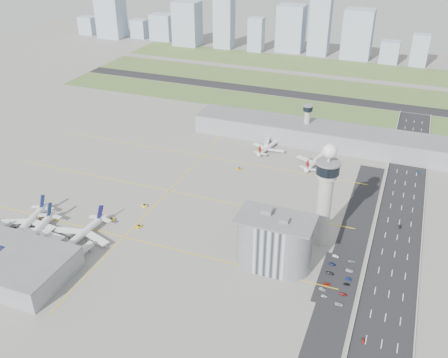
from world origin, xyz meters
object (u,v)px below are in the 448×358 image
(tug_4, at_px, (239,169))
(car_lot_10, at_px, (349,271))
(tug_1, at_px, (111,219))
(car_lot_11, at_px, (352,261))
(tug_2, at_px, (139,226))
(tug_3, at_px, (145,206))
(jet_bridge_near_1, at_px, (31,246))
(car_lot_4, at_px, (332,264))
(secondary_tower, at_px, (307,120))
(jet_bridge_far_1, at_px, (327,150))
(car_lot_3, at_px, (330,273))
(car_hw_1, at_px, (400,226))
(car_lot_7, at_px, (344,294))
(car_lot_9, at_px, (349,279))
(jet_bridge_far_0, at_px, (268,140))
(car_lot_5, at_px, (336,256))
(car_lot_1, at_px, (322,289))
(airplane_near_c, at_px, (80,231))
(car_lot_0, at_px, (324,296))
(car_lot_2, at_px, (327,284))
(car_hw_4, at_px, (403,139))
(jet_bridge_near_2, at_px, (74,258))
(car_lot_8, at_px, (347,284))
(car_hw_0, at_px, (363,341))
(airplane_far_a, at_px, (269,145))
(tug_5, at_px, (327,180))
(tug_0, at_px, (44,218))
(car_hw_2, at_px, (418,172))
(car_lot_6, at_px, (339,304))
(admin_building, at_px, (275,242))
(airplane_near_b, at_px, (33,230))
(airplane_near_a, at_px, (26,220))
(control_tower, at_px, (325,192))
(airplane_far_b, at_px, (316,158))

(tug_4, bearing_deg, car_lot_10, 175.07)
(tug_1, bearing_deg, car_lot_11, 47.53)
(tug_2, xyz_separation_m, tug_3, (-8.89, 22.89, 0.06))
(jet_bridge_near_1, height_order, car_lot_4, jet_bridge_near_1)
(secondary_tower, bearing_deg, jet_bridge_far_1, -39.29)
(car_lot_3, distance_m, car_hw_1, 69.06)
(car_lot_7, height_order, car_hw_1, car_hw_1)
(car_lot_9, relative_size, car_lot_10, 0.85)
(jet_bridge_far_0, height_order, tug_2, jet_bridge_far_0)
(car_lot_5, bearing_deg, secondary_tower, 27.98)
(car_lot_1, xyz_separation_m, car_lot_3, (1.26, 14.51, 0.01))
(airplane_near_c, relative_size, car_lot_4, 11.86)
(car_lot_0, relative_size, car_lot_2, 0.84)
(car_hw_4, bearing_deg, jet_bridge_near_2, -121.92)
(car_hw_1, bearing_deg, tug_3, -163.21)
(car_lot_8, xyz_separation_m, car_hw_0, (13.59, -36.94, -0.00))
(tug_2, height_order, car_lot_7, tug_2)
(airplane_far_a, bearing_deg, car_lot_1, -142.09)
(car_lot_10, bearing_deg, tug_4, 54.38)
(car_lot_8, bearing_deg, jet_bridge_near_2, 93.94)
(tug_5, distance_m, car_lot_9, 109.22)
(tug_5, height_order, car_lot_1, tug_5)
(tug_0, height_order, car_lot_10, tug_0)
(tug_2, distance_m, tug_3, 24.56)
(airplane_near_c, relative_size, car_hw_2, 10.33)
(car_lot_8, xyz_separation_m, car_hw_4, (14.77, 206.72, 0.02))
(car_lot_6, bearing_deg, tug_4, 35.32)
(airplane_far_a, bearing_deg, car_lot_10, -135.27)
(airplane_far_a, xyz_separation_m, jet_bridge_far_0, (-4.27, 12.07, -1.95))
(car_hw_4, bearing_deg, car_lot_6, -92.45)
(jet_bridge_near_1, xyz_separation_m, jet_bridge_far_1, (135.00, 193.00, 0.00))
(airplane_near_c, distance_m, car_hw_1, 196.63)
(airplane_far_a, height_order, car_lot_9, airplane_far_a)
(car_hw_2, bearing_deg, admin_building, -124.67)
(airplane_near_b, relative_size, tug_1, 13.83)
(admin_building, relative_size, airplane_near_a, 0.93)
(tug_5, height_order, car_lot_2, tug_5)
(jet_bridge_far_1, distance_m, tug_0, 221.95)
(tug_5, bearing_deg, jet_bridge_near_1, 169.56)
(control_tower, distance_m, car_lot_9, 49.50)
(tug_4, relative_size, car_lot_11, 0.65)
(jet_bridge_far_0, xyz_separation_m, car_hw_0, (104.91, -193.64, -2.29))
(jet_bridge_near_2, relative_size, car_lot_6, 3.33)
(car_hw_0, xyz_separation_m, car_hw_2, (16.17, 183.79, 0.05))
(airplane_near_c, bearing_deg, car_lot_3, 101.64)
(tug_3, height_order, car_lot_0, tug_3)
(airplane_far_b, bearing_deg, car_lot_11, -147.63)
(jet_bridge_near_1, distance_m, car_lot_5, 176.49)
(tug_1, xyz_separation_m, tug_3, (11.53, 22.27, -0.02))
(airplane_near_c, relative_size, car_lot_1, 12.33)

